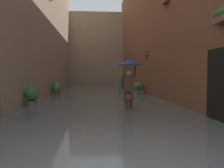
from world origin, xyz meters
TOP-DOWN VIEW (x-y plane):
  - ground_plane at (0.00, -12.28)m, footprint 61.41×61.41m
  - flood_water at (0.00, -12.28)m, footprint 7.12×30.56m
  - building_facade_left at (-4.06, -12.28)m, footprint 2.04×28.56m
  - building_facade_right at (4.06, -12.28)m, footprint 2.04×28.56m
  - building_facade_far at (0.00, -25.46)m, footprint 9.92×1.80m
  - person_wading at (-1.00, -5.82)m, footprint 0.96×0.96m
  - potted_plant_far_left at (-2.85, -12.55)m, footprint 0.40×0.40m
  - potted_plant_mid_left at (-2.89, -14.35)m, footprint 0.53×0.53m
  - potted_plant_mid_right at (2.87, -13.24)m, footprint 0.53×0.53m
  - potted_plant_far_right at (2.71, -12.20)m, footprint 0.41×0.41m
  - potted_plant_near_right at (2.86, -6.75)m, footprint 0.54×0.54m

SIDE VIEW (x-z plane):
  - ground_plane at x=0.00m, z-range 0.00..0.00m
  - flood_water at x=0.00m, z-range 0.00..0.17m
  - potted_plant_far_left at x=-2.85m, z-range 0.03..0.90m
  - potted_plant_mid_right at x=2.87m, z-range 0.03..0.91m
  - potted_plant_mid_left at x=-2.89m, z-range 0.07..0.91m
  - potted_plant_far_right at x=2.71m, z-range 0.06..0.97m
  - potted_plant_near_right at x=2.86m, z-range 0.05..1.00m
  - person_wading at x=-1.00m, z-range 0.38..2.49m
  - building_facade_far at x=0.00m, z-range 0.00..8.70m
  - building_facade_left at x=-4.06m, z-range 0.00..10.23m
  - building_facade_right at x=4.06m, z-range 0.00..12.27m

